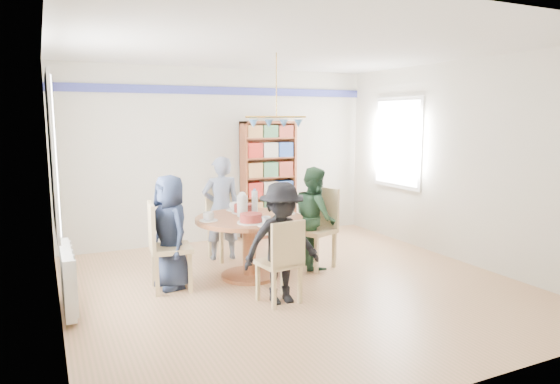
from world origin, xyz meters
TOP-DOWN VIEW (x-y plane):
  - ground at (0.00, 0.00)m, footprint 5.00×5.00m
  - room_shell at (-0.26, 0.87)m, footprint 5.00×5.00m
  - radiator at (-2.42, 0.30)m, footprint 0.12×1.00m
  - dining_table at (-0.36, 0.52)m, footprint 1.30×1.30m
  - chair_left at (-1.41, 0.50)m, footprint 0.49×0.49m
  - chair_right at (0.63, 0.55)m, footprint 0.59×0.59m
  - chair_far at (-0.34, 1.50)m, footprint 0.50×0.50m
  - chair_near at (-0.38, -0.47)m, footprint 0.45×0.45m
  - person_left at (-1.30, 0.57)m, footprint 0.54×0.71m
  - person_right at (0.58, 0.56)m, footprint 0.62×0.73m
  - person_far at (-0.40, 1.43)m, footprint 0.57×0.42m
  - person_near at (-0.37, -0.42)m, footprint 0.86×0.53m
  - bookshelf at (0.72, 2.34)m, footprint 0.90×0.27m
  - tableware at (-0.38, 0.55)m, footprint 1.23×1.23m

SIDE VIEW (x-z plane):
  - ground at x=0.00m, z-range 0.00..0.00m
  - radiator at x=-2.42m, z-range 0.05..0.65m
  - chair_near at x=-0.38m, z-range 0.05..0.95m
  - chair_far at x=-0.34m, z-range 0.05..1.04m
  - dining_table at x=-0.36m, z-range 0.18..0.93m
  - chair_left at x=-1.41m, z-range 0.05..1.06m
  - chair_right at x=0.63m, z-range 0.05..1.09m
  - person_near at x=-0.37m, z-range 0.00..1.29m
  - person_left at x=-1.30m, z-range 0.00..1.31m
  - person_right at x=0.58m, z-range 0.00..1.32m
  - person_far at x=-0.40m, z-range 0.00..1.43m
  - tableware at x=-0.38m, z-range 0.66..0.98m
  - bookshelf at x=0.72m, z-range -0.02..1.87m
  - room_shell at x=-0.26m, z-range -0.85..4.15m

